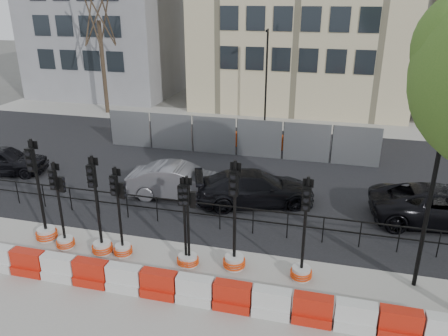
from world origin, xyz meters
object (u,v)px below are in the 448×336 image
(lamp_post_near, at_px, (433,184))
(traffic_signal_a, at_px, (44,221))
(car_c, at_px, (255,188))
(car_a, at_px, (2,160))
(traffic_signal_h, at_px, (302,260))
(traffic_signal_d, at_px, (122,236))

(lamp_post_near, bearing_deg, traffic_signal_a, -177.81)
(car_c, bearing_deg, car_a, 69.63)
(traffic_signal_h, height_order, car_c, traffic_signal_h)
(car_c, bearing_deg, traffic_signal_d, 125.06)
(traffic_signal_a, distance_m, traffic_signal_d, 2.99)
(traffic_signal_d, height_order, car_c, traffic_signal_d)
(traffic_signal_a, xyz_separation_m, car_c, (6.39, 4.59, -0.06))
(lamp_post_near, bearing_deg, car_a, 166.23)
(traffic_signal_a, relative_size, car_c, 0.71)
(car_a, xyz_separation_m, car_c, (12.04, -0.17, 0.01))
(traffic_signal_h, relative_size, car_a, 0.76)
(lamp_post_near, distance_m, traffic_signal_h, 4.13)
(lamp_post_near, height_order, traffic_signal_a, lamp_post_near)
(traffic_signal_a, bearing_deg, lamp_post_near, 2.55)
(car_a, bearing_deg, traffic_signal_d, -134.98)
(traffic_signal_h, bearing_deg, car_c, 119.35)
(car_a, distance_m, car_c, 12.04)
(lamp_post_near, xyz_separation_m, car_a, (-17.54, 4.30, -2.54))
(lamp_post_near, relative_size, traffic_signal_d, 1.94)
(traffic_signal_h, bearing_deg, traffic_signal_a, -177.20)
(lamp_post_near, xyz_separation_m, car_c, (-5.50, 4.13, -2.53))
(car_a, height_order, car_c, car_c)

